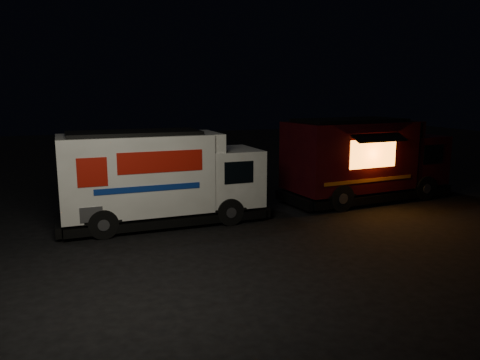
% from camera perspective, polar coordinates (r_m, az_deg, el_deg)
% --- Properties ---
extents(ground, '(80.00, 80.00, 0.00)m').
position_cam_1_polar(ground, '(13.82, -3.83, -7.95)').
color(ground, black).
rests_on(ground, ground).
extents(white_truck, '(7.11, 2.76, 3.17)m').
position_cam_1_polar(white_truck, '(15.95, -9.31, 0.33)').
color(white_truck, white).
rests_on(white_truck, ground).
extents(red_truck, '(7.52, 3.57, 3.37)m').
position_cam_1_polar(red_truck, '(19.98, 15.20, 2.46)').
color(red_truck, black).
rests_on(red_truck, ground).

